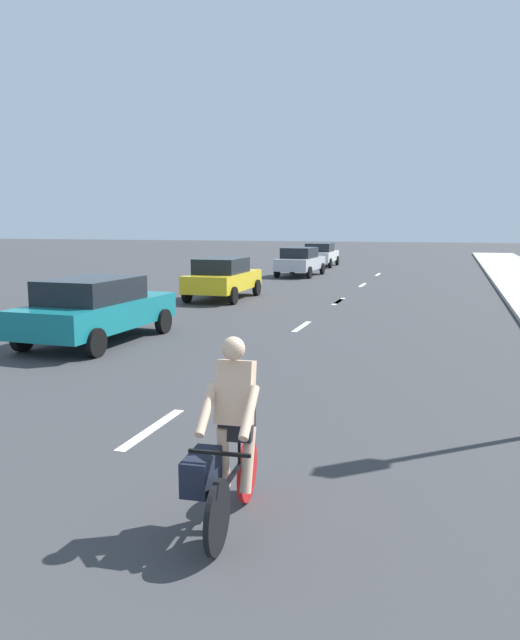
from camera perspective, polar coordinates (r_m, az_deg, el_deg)
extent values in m
plane|color=#38383A|center=(20.53, 6.29, 0.99)|extent=(160.00, 160.00, 0.00)
cube|color=white|center=(8.77, -10.08, -9.99)|extent=(0.16, 1.80, 0.01)
cube|color=white|center=(11.78, -2.42, -4.93)|extent=(0.16, 1.80, 0.01)
cube|color=white|center=(17.04, 3.95, -0.60)|extent=(0.16, 1.80, 0.01)
cube|color=white|center=(22.56, 7.31, 1.70)|extent=(0.16, 1.80, 0.01)
cube|color=white|center=(22.91, 7.46, 1.81)|extent=(0.16, 1.80, 0.01)
cube|color=white|center=(29.03, 9.59, 3.26)|extent=(0.16, 1.80, 0.01)
cube|color=white|center=(35.27, 11.00, 4.21)|extent=(0.16, 1.80, 0.01)
cylinder|color=black|center=(5.53, -4.02, -17.97)|extent=(0.10, 0.66, 0.66)
cylinder|color=red|center=(6.45, -1.20, -13.88)|extent=(0.10, 0.66, 0.66)
cube|color=black|center=(5.91, -2.50, -14.19)|extent=(0.11, 0.95, 0.04)
cylinder|color=black|center=(6.01, -1.97, -11.32)|extent=(0.03, 0.03, 0.48)
cube|color=black|center=(5.37, -3.83, -12.37)|extent=(0.56, 0.07, 0.03)
cube|color=beige|center=(5.72, -2.34, -6.78)|extent=(0.36, 0.34, 0.63)
sphere|color=beige|center=(5.57, -2.53, -2.68)|extent=(0.22, 0.22, 0.22)
cube|color=black|center=(5.87, -2.18, -9.75)|extent=(0.34, 0.24, 0.28)
cube|color=black|center=(5.67, -5.52, -13.94)|extent=(0.28, 0.54, 0.32)
cylinder|color=beige|center=(5.90, -1.14, -12.94)|extent=(0.13, 0.32, 0.62)
cylinder|color=beige|center=(5.96, -3.44, -12.72)|extent=(0.12, 0.21, 0.63)
cylinder|color=beige|center=(5.46, -1.02, -8.65)|extent=(0.13, 0.49, 0.41)
cylinder|color=beige|center=(5.57, -5.06, -8.34)|extent=(0.13, 0.49, 0.41)
cube|color=#14727A|center=(15.23, -14.98, 0.58)|extent=(2.03, 4.60, 0.64)
cube|color=black|center=(14.97, -15.55, 2.73)|extent=(1.74, 2.41, 0.56)
cylinder|color=black|center=(17.08, -14.73, 0.22)|extent=(0.20, 0.64, 0.64)
cylinder|color=black|center=(16.11, -9.04, -0.11)|extent=(0.20, 0.64, 0.64)
cylinder|color=black|center=(14.64, -21.40, -1.54)|extent=(0.20, 0.64, 0.64)
cylinder|color=black|center=(13.49, -15.17, -2.07)|extent=(0.20, 0.64, 0.64)
cube|color=gold|center=(23.27, -3.45, 3.68)|extent=(1.84, 4.26, 0.64)
cube|color=black|center=(23.02, -3.64, 5.12)|extent=(1.60, 2.23, 0.56)
cylinder|color=black|center=(24.96, -4.23, 3.17)|extent=(0.19, 0.64, 0.64)
cylinder|color=black|center=(24.39, -0.31, 3.06)|extent=(0.19, 0.64, 0.64)
cylinder|color=black|center=(22.30, -6.86, 2.44)|extent=(0.19, 0.64, 0.64)
cylinder|color=black|center=(21.66, -2.52, 2.31)|extent=(0.19, 0.64, 0.64)
cube|color=#B7BABF|center=(33.74, 3.82, 5.32)|extent=(1.95, 4.32, 0.64)
cube|color=black|center=(33.50, 3.73, 6.32)|extent=(1.65, 2.27, 0.56)
cylinder|color=black|center=(35.40, 3.05, 4.89)|extent=(0.20, 0.65, 0.64)
cylinder|color=black|center=(34.94, 5.87, 4.81)|extent=(0.20, 0.65, 0.64)
cylinder|color=black|center=(32.64, 1.60, 4.56)|extent=(0.20, 0.65, 0.64)
cylinder|color=black|center=(32.14, 4.64, 4.46)|extent=(0.20, 0.65, 0.64)
cube|color=white|center=(41.57, 5.69, 5.98)|extent=(1.94, 4.42, 0.64)
cube|color=black|center=(41.33, 5.65, 6.80)|extent=(1.67, 2.31, 0.56)
cylinder|color=black|center=(43.22, 4.83, 5.61)|extent=(0.19, 0.64, 0.64)
cylinder|color=black|center=(42.90, 7.26, 5.55)|extent=(0.19, 0.64, 0.64)
cylinder|color=black|center=(40.31, 4.00, 5.38)|extent=(0.19, 0.64, 0.64)
cylinder|color=black|center=(39.97, 6.60, 5.31)|extent=(0.19, 0.64, 0.64)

